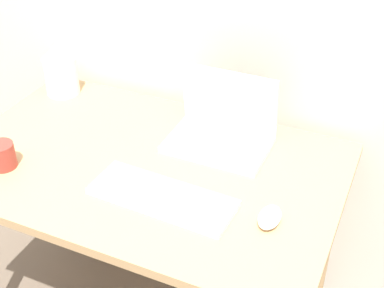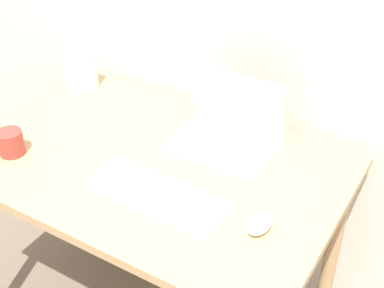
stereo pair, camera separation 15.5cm
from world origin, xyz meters
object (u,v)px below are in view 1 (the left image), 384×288
at_px(mouse, 270,217).
at_px(vase, 60,69).
at_px(laptop, 222,128).
at_px(keyboard, 162,197).
at_px(mug, 2,155).

relative_size(mouse, vase, 0.49).
bearing_deg(laptop, mouse, -49.76).
xyz_separation_m(keyboard, vase, (-0.62, 0.41, 0.09)).
xyz_separation_m(keyboard, mug, (-0.51, -0.06, 0.03)).
xyz_separation_m(laptop, keyboard, (-0.05, -0.34, -0.04)).
height_order(laptop, vase, laptop).
bearing_deg(keyboard, vase, 146.88).
distance_m(laptop, mug, 0.68).
xyz_separation_m(mouse, vase, (-0.92, 0.37, 0.08)).
bearing_deg(keyboard, laptop, 82.40).
height_order(laptop, mug, laptop).
distance_m(keyboard, mouse, 0.30).
xyz_separation_m(laptop, mug, (-0.56, -0.40, -0.01)).
height_order(laptop, keyboard, laptop).
bearing_deg(laptop, keyboard, -97.60).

